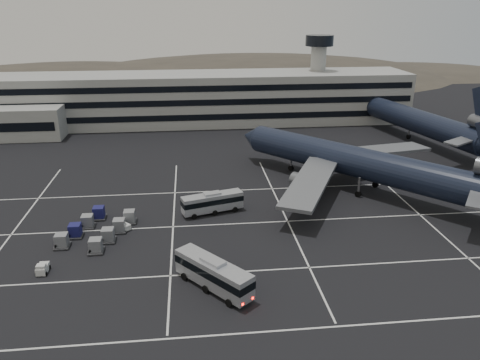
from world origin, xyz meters
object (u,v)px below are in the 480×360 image
at_px(bus_far, 212,202).
at_px(uld_cluster, 97,228).
at_px(trijet_main, 362,163).
at_px(bus_near, 213,273).
at_px(tug_a, 42,269).

bearing_deg(bus_far, uld_cluster, 91.54).
height_order(trijet_main, bus_near, trijet_main).
bearing_deg(trijet_main, tug_a, 163.99).
bearing_deg(bus_far, tug_a, 108.69).
height_order(bus_far, tug_a, bus_far).
xyz_separation_m(trijet_main, uld_cluster, (-45.08, -12.88, -4.27)).
bearing_deg(tug_a, uld_cluster, 64.28).
bearing_deg(tug_a, bus_far, 36.14).
relative_size(tug_a, uld_cluster, 0.16).
distance_m(bus_near, uld_cluster, 23.08).
height_order(trijet_main, bus_far, trijet_main).
height_order(bus_far, uld_cluster, bus_far).
height_order(bus_near, tug_a, bus_near).
bearing_deg(bus_near, trijet_main, 5.64).
xyz_separation_m(bus_near, bus_far, (1.07, 21.95, -0.23)).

